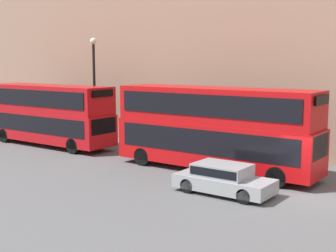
# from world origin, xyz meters

# --- Properties ---
(ground_plane) EXTENTS (200.00, 200.00, 0.00)m
(ground_plane) POSITION_xyz_m (0.00, 0.00, 0.00)
(ground_plane) COLOR #515154
(bus_leading) EXTENTS (2.59, 11.10, 4.40)m
(bus_leading) POSITION_xyz_m (1.60, 5.44, 2.43)
(bus_leading) COLOR #B20C0F
(bus_leading) RESTS_ON ground
(bus_second_in_queue) EXTENTS (2.59, 10.26, 4.14)m
(bus_second_in_queue) POSITION_xyz_m (1.60, 18.51, 2.29)
(bus_second_in_queue) COLOR #A80F14
(bus_second_in_queue) RESTS_ON ground
(car_dark_sedan) EXTENTS (1.85, 4.31, 1.33)m
(car_dark_sedan) POSITION_xyz_m (-1.80, 3.01, 0.71)
(car_dark_sedan) COLOR gray
(car_dark_sedan) RESTS_ON ground
(street_lamp) EXTENTS (0.44, 0.44, 7.32)m
(street_lamp) POSITION_xyz_m (3.71, 16.24, 4.45)
(street_lamp) COLOR black
(street_lamp) RESTS_ON ground
(pedestrian) EXTENTS (0.36, 0.36, 1.65)m
(pedestrian) POSITION_xyz_m (4.13, 18.34, 0.76)
(pedestrian) COLOR maroon
(pedestrian) RESTS_ON ground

